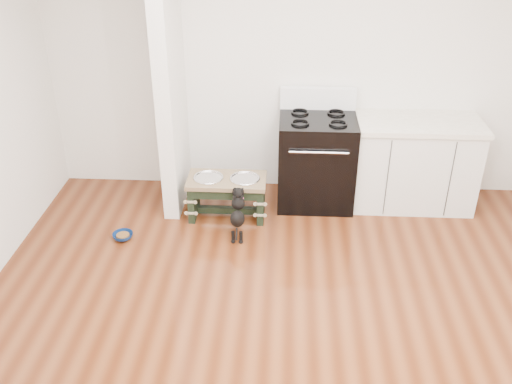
# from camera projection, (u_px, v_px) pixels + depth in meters

# --- Properties ---
(ground) EXTENTS (5.00, 5.00, 0.00)m
(ground) POSITION_uv_depth(u_px,v_px,m) (289.00, 347.00, 4.14)
(ground) COLOR #481E0C
(ground) RESTS_ON ground
(room_shell) EXTENTS (5.00, 5.00, 5.00)m
(room_shell) POSITION_uv_depth(u_px,v_px,m) (296.00, 144.00, 3.35)
(room_shell) COLOR silver
(room_shell) RESTS_ON ground
(partition_wall) EXTENTS (0.15, 0.80, 2.70)m
(partition_wall) POSITION_uv_depth(u_px,v_px,m) (170.00, 75.00, 5.37)
(partition_wall) COLOR silver
(partition_wall) RESTS_ON ground
(oven_range) EXTENTS (0.76, 0.69, 1.14)m
(oven_range) POSITION_uv_depth(u_px,v_px,m) (316.00, 159.00, 5.77)
(oven_range) COLOR black
(oven_range) RESTS_ON ground
(cabinet_run) EXTENTS (1.24, 0.64, 0.91)m
(cabinet_run) POSITION_uv_depth(u_px,v_px,m) (413.00, 163.00, 5.75)
(cabinet_run) COLOR silver
(cabinet_run) RESTS_ON ground
(dog_feeder) EXTENTS (0.77, 0.41, 0.44)m
(dog_feeder) POSITION_uv_depth(u_px,v_px,m) (227.00, 190.00, 5.59)
(dog_feeder) COLOR black
(dog_feeder) RESTS_ON ground
(puppy) EXTENTS (0.13, 0.39, 0.47)m
(puppy) POSITION_uv_depth(u_px,v_px,m) (238.00, 212.00, 5.30)
(puppy) COLOR black
(puppy) RESTS_ON ground
(floor_bowl) EXTENTS (0.24, 0.24, 0.06)m
(floor_bowl) POSITION_uv_depth(u_px,v_px,m) (123.00, 236.00, 5.36)
(floor_bowl) COLOR #0B2251
(floor_bowl) RESTS_ON ground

